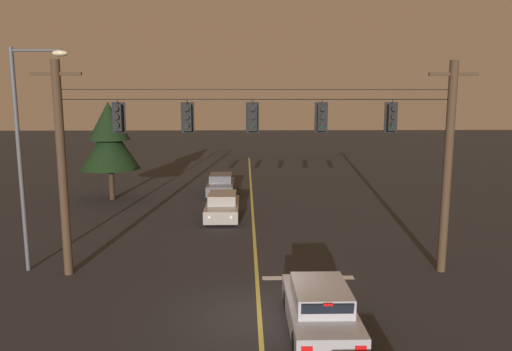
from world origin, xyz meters
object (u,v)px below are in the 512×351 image
object	(u,v)px
street_lamp_corner	(26,141)
car_oncoming_lead	(222,206)
traffic_light_centre	(253,118)
car_waiting_near_lane	(320,309)
traffic_light_leftmost	(118,118)
traffic_light_left_inner	(187,118)
car_oncoming_trailing	(221,185)
traffic_light_rightmost	(392,118)
tree_verge_near	(110,139)
traffic_light_right_inner	(322,118)

from	to	relation	value
street_lamp_corner	car_oncoming_lead	bearing A→B (deg)	49.52
traffic_light_centre	car_waiting_near_lane	size ratio (longest dim) A/B	0.28
traffic_light_leftmost	car_oncoming_lead	xyz separation A→B (m)	(3.30, 8.51, -5.24)
traffic_light_left_inner	car_oncoming_trailing	xyz separation A→B (m)	(0.36, 15.32, -5.24)
traffic_light_left_inner	traffic_light_centre	bearing A→B (deg)	0.00
traffic_light_leftmost	traffic_light_centre	distance (m)	4.86
traffic_light_rightmost	street_lamp_corner	size ratio (longest dim) A/B	0.15
traffic_light_rightmost	car_oncoming_trailing	size ratio (longest dim) A/B	0.28
traffic_light_centre	street_lamp_corner	size ratio (longest dim) A/B	0.15
traffic_light_left_inner	car_oncoming_trailing	size ratio (longest dim) A/B	0.28
street_lamp_corner	tree_verge_near	size ratio (longest dim) A/B	1.31
street_lamp_corner	car_oncoming_trailing	bearing A→B (deg)	66.65
traffic_light_leftmost	traffic_light_left_inner	world-z (taller)	same
car_waiting_near_lane	traffic_light_right_inner	bearing A→B (deg)	81.51
traffic_light_right_inner	street_lamp_corner	bearing A→B (deg)	177.47
traffic_light_right_inner	tree_verge_near	bearing A→B (deg)	130.64
traffic_light_centre	tree_verge_near	bearing A→B (deg)	123.91
traffic_light_leftmost	traffic_light_right_inner	xyz separation A→B (m)	(7.38, 0.00, 0.00)
traffic_light_leftmost	traffic_light_rightmost	world-z (taller)	same
traffic_light_rightmost	traffic_light_right_inner	bearing A→B (deg)	180.00
car_waiting_near_lane	tree_verge_near	world-z (taller)	tree_verge_near
traffic_light_leftmost	car_waiting_near_lane	bearing A→B (deg)	-34.26
traffic_light_left_inner	traffic_light_centre	world-z (taller)	same
traffic_light_rightmost	car_oncoming_trailing	xyz separation A→B (m)	(-7.10, 15.32, -5.24)
tree_verge_near	traffic_light_left_inner	bearing A→B (deg)	-63.53
traffic_light_centre	tree_verge_near	size ratio (longest dim) A/B	0.19
traffic_light_centre	traffic_light_right_inner	bearing A→B (deg)	0.00
traffic_light_right_inner	car_oncoming_trailing	xyz separation A→B (m)	(-4.52, 15.32, -5.24)
traffic_light_leftmost	car_oncoming_trailing	xyz separation A→B (m)	(2.86, 15.32, -5.24)
traffic_light_leftmost	car_waiting_near_lane	distance (m)	9.65
car_oncoming_trailing	tree_verge_near	distance (m)	8.07
traffic_light_rightmost	car_waiting_near_lane	xyz separation A→B (m)	(-3.26, -4.56, -5.24)
traffic_light_centre	traffic_light_right_inner	xyz separation A→B (m)	(2.52, 0.00, 0.00)
traffic_light_rightmost	car_waiting_near_lane	bearing A→B (deg)	-125.53
traffic_light_leftmost	street_lamp_corner	bearing A→B (deg)	172.23
traffic_light_rightmost	tree_verge_near	xyz separation A→B (m)	(-14.21, 13.56, -1.86)
traffic_light_right_inner	traffic_light_rightmost	xyz separation A→B (m)	(2.58, 0.00, 0.00)
traffic_light_centre	tree_verge_near	world-z (taller)	traffic_light_centre
traffic_light_rightmost	car_waiting_near_lane	world-z (taller)	traffic_light_rightmost
traffic_light_right_inner	car_waiting_near_lane	distance (m)	6.98
traffic_light_rightmost	tree_verge_near	distance (m)	19.73
traffic_light_centre	car_oncoming_lead	distance (m)	10.11
traffic_light_centre	traffic_light_right_inner	size ratio (longest dim) A/B	1.00
traffic_light_leftmost	car_waiting_near_lane	xyz separation A→B (m)	(6.70, -4.56, -5.24)
car_oncoming_trailing	street_lamp_corner	xyz separation A→B (m)	(-6.41, -14.84, 4.37)
street_lamp_corner	traffic_light_leftmost	bearing A→B (deg)	-7.77
traffic_light_leftmost	traffic_light_left_inner	xyz separation A→B (m)	(2.50, 0.00, 0.00)
car_waiting_near_lane	car_oncoming_trailing	bearing A→B (deg)	100.93
traffic_light_rightmost	tree_verge_near	bearing A→B (deg)	136.35
traffic_light_centre	traffic_light_right_inner	distance (m)	2.52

